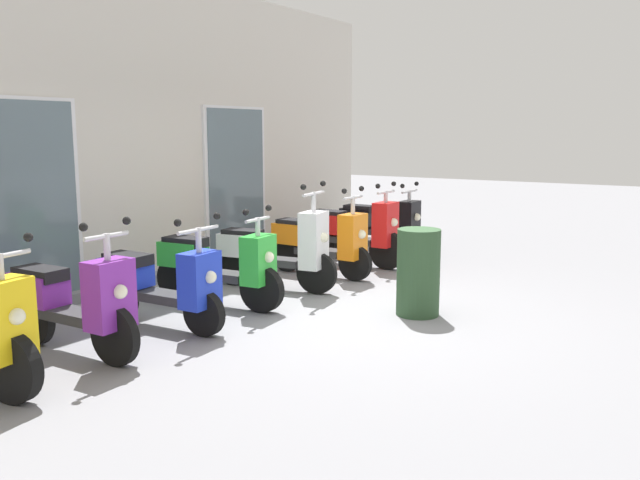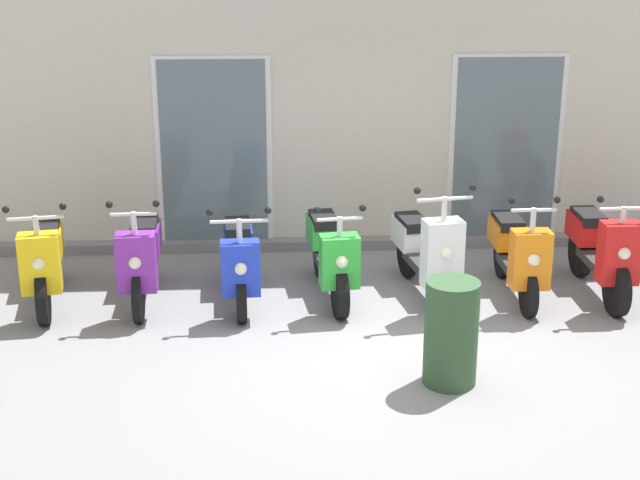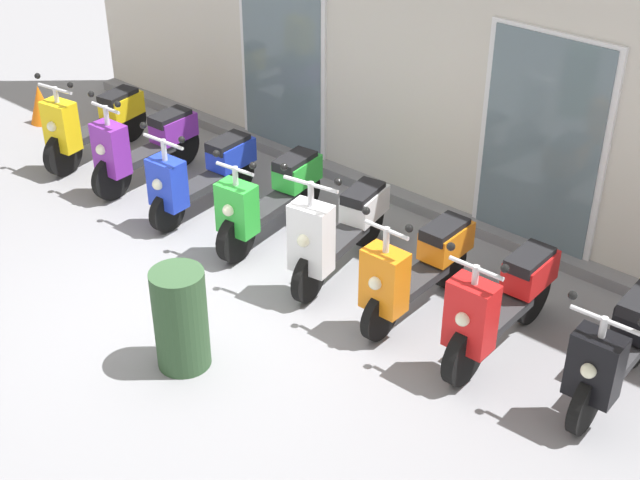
# 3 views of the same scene
# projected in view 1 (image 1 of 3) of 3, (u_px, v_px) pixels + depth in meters

# --- Properties ---
(ground_plane) EXTENTS (40.00, 40.00, 0.00)m
(ground_plane) POSITION_uv_depth(u_px,v_px,m) (343.00, 315.00, 7.09)
(ground_plane) COLOR gray
(storefront_facade) EXTENTS (10.25, 0.50, 3.89)m
(storefront_facade) POSITION_uv_depth(u_px,v_px,m) (137.00, 135.00, 8.44)
(storefront_facade) COLOR beige
(storefront_facade) RESTS_ON ground_plane
(scooter_purple) EXTENTS (0.51, 1.59, 1.23)m
(scooter_purple) POSITION_uv_depth(u_px,v_px,m) (72.00, 300.00, 5.73)
(scooter_purple) COLOR black
(scooter_purple) RESTS_ON ground_plane
(scooter_blue) EXTENTS (0.63, 1.56, 1.16)m
(scooter_blue) POSITION_uv_depth(u_px,v_px,m) (160.00, 283.00, 6.55)
(scooter_blue) COLOR black
(scooter_blue) RESTS_ON ground_plane
(scooter_green) EXTENTS (0.55, 1.66, 1.15)m
(scooter_green) POSITION_uv_depth(u_px,v_px,m) (218.00, 265.00, 7.37)
(scooter_green) COLOR black
(scooter_green) RESTS_ON ground_plane
(scooter_white) EXTENTS (0.67, 1.65, 1.34)m
(scooter_white) POSITION_uv_depth(u_px,v_px,m) (277.00, 249.00, 8.13)
(scooter_white) COLOR black
(scooter_white) RESTS_ON ground_plane
(scooter_orange) EXTENTS (0.51, 1.56, 1.23)m
(scooter_orange) POSITION_uv_depth(u_px,v_px,m) (321.00, 241.00, 8.90)
(scooter_orange) COLOR black
(scooter_orange) RESTS_ON ground_plane
(scooter_red) EXTENTS (0.55, 1.66, 1.23)m
(scooter_red) POSITION_uv_depth(u_px,v_px,m) (355.00, 232.00, 9.62)
(scooter_red) COLOR black
(scooter_red) RESTS_ON ground_plane
(scooter_black) EXTENTS (0.60, 1.56, 1.16)m
(scooter_black) POSITION_uv_depth(u_px,v_px,m) (382.00, 224.00, 10.51)
(scooter_black) COLOR black
(scooter_black) RESTS_ON ground_plane
(trash_bin) EXTENTS (0.46, 0.46, 0.92)m
(trash_bin) POSITION_uv_depth(u_px,v_px,m) (418.00, 272.00, 7.02)
(trash_bin) COLOR #2D4C2D
(trash_bin) RESTS_ON ground_plane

